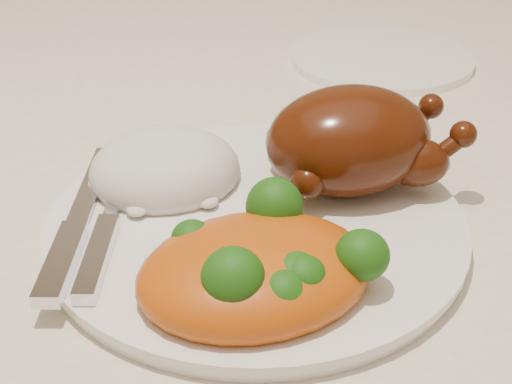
{
  "coord_description": "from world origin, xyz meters",
  "views": [
    {
      "loc": [
        0.05,
        -0.56,
        1.05
      ],
      "look_at": [
        0.05,
        -0.15,
        0.8
      ],
      "focal_mm": 50.0,
      "sensor_mm": 36.0,
      "label": 1
    }
  ],
  "objects_px": {
    "side_plate": "(381,58)",
    "roast_chicken": "(353,140)",
    "dining_table": "(200,233)",
    "dinner_plate": "(256,224)"
  },
  "relations": [
    {
      "from": "side_plate",
      "to": "roast_chicken",
      "type": "bearing_deg",
      "value": -103.64
    },
    {
      "from": "dining_table",
      "to": "side_plate",
      "type": "height_order",
      "value": "side_plate"
    },
    {
      "from": "dining_table",
      "to": "dinner_plate",
      "type": "xyz_separation_m",
      "value": [
        0.05,
        -0.15,
        0.11
      ]
    },
    {
      "from": "dining_table",
      "to": "roast_chicken",
      "type": "distance_m",
      "value": 0.22
    },
    {
      "from": "dinner_plate",
      "to": "dining_table",
      "type": "bearing_deg",
      "value": 109.48
    },
    {
      "from": "dining_table",
      "to": "side_plate",
      "type": "distance_m",
      "value": 0.28
    },
    {
      "from": "roast_chicken",
      "to": "dining_table",
      "type": "bearing_deg",
      "value": 124.91
    },
    {
      "from": "dining_table",
      "to": "dinner_plate",
      "type": "bearing_deg",
      "value": -70.52
    },
    {
      "from": "dining_table",
      "to": "dinner_plate",
      "type": "height_order",
      "value": "dinner_plate"
    },
    {
      "from": "dinner_plate",
      "to": "roast_chicken",
      "type": "distance_m",
      "value": 0.09
    }
  ]
}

